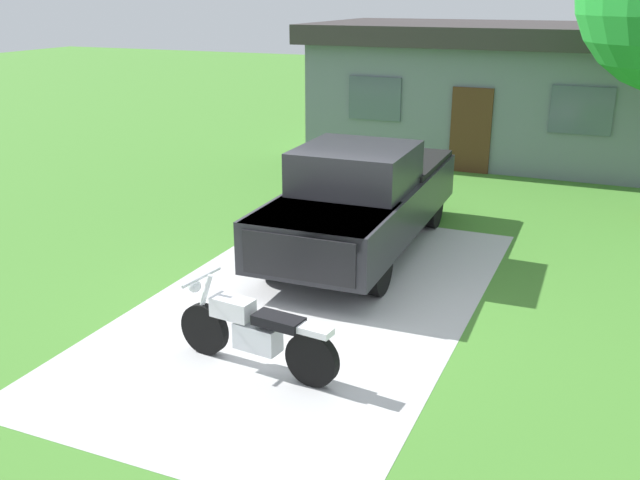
# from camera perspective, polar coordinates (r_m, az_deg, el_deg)

# --- Properties ---
(ground_plane) EXTENTS (80.00, 80.00, 0.00)m
(ground_plane) POSITION_cam_1_polar(r_m,az_deg,el_deg) (10.46, -0.70, -4.98)
(ground_plane) COLOR #44812D
(driveway_pad) EXTENTS (4.51, 8.32, 0.01)m
(driveway_pad) POSITION_cam_1_polar(r_m,az_deg,el_deg) (10.46, -0.70, -4.97)
(driveway_pad) COLOR #BBBBBB
(driveway_pad) RESTS_ON ground
(motorcycle) EXTENTS (2.21, 0.70, 1.09)m
(motorcycle) POSITION_cam_1_polar(r_m,az_deg,el_deg) (8.55, -5.24, -7.35)
(motorcycle) COLOR black
(motorcycle) RESTS_ON ground
(pickup_truck) EXTENTS (2.14, 5.67, 1.90)m
(pickup_truck) POSITION_cam_1_polar(r_m,az_deg,el_deg) (12.37, 3.51, 3.53)
(pickup_truck) COLOR black
(pickup_truck) RESTS_ON ground
(neighbor_house) EXTENTS (9.60, 5.60, 3.50)m
(neighbor_house) POSITION_cam_1_polar(r_m,az_deg,el_deg) (20.57, 13.56, 11.68)
(neighbor_house) COLOR slate
(neighbor_house) RESTS_ON ground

